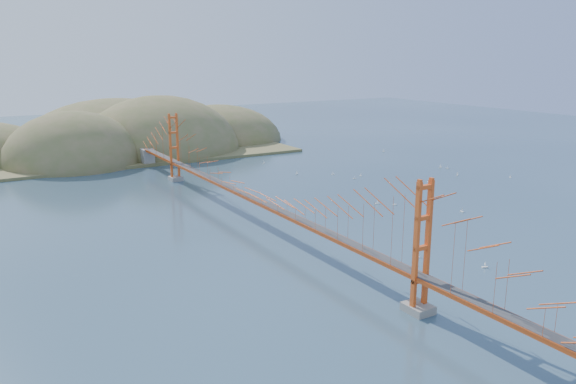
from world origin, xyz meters
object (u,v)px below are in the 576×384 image
bridge (254,171)px  sailboat_2 (377,203)px  sailboat_0 (419,256)px  sailboat_1 (395,204)px

bridge → sailboat_2: bridge is taller
bridge → sailboat_0: 23.43m
bridge → sailboat_1: bearing=-6.1°
sailboat_2 → sailboat_0: sailboat_2 is taller
bridge → sailboat_0: size_ratio=164.42×
bridge → sailboat_1: (21.84, -2.35, -6.86)m
sailboat_2 → sailboat_0: 22.40m
bridge → sailboat_1: bridge is taller
sailboat_2 → sailboat_0: bearing=-118.2°
bridge → sailboat_0: bridge is taller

